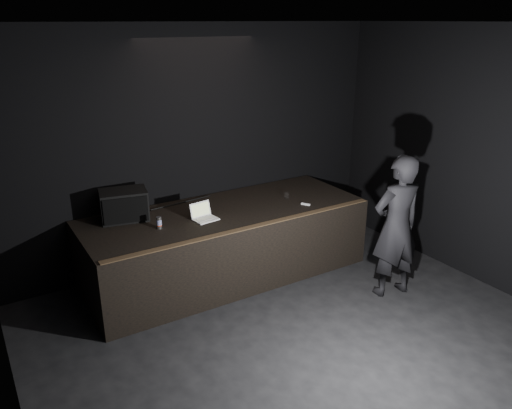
{
  "coord_description": "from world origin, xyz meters",
  "views": [
    {
      "loc": [
        -3.06,
        -3.07,
        3.53
      ],
      "look_at": [
        0.24,
        2.3,
        1.18
      ],
      "focal_mm": 35.0,
      "sensor_mm": 36.0,
      "label": 1
    }
  ],
  "objects": [
    {
      "name": "beer_can",
      "position": [
        -1.03,
        2.61,
        1.08
      ],
      "size": [
        0.07,
        0.07,
        0.16
      ],
      "color": "silver",
      "rests_on": "stage_riser"
    },
    {
      "name": "stage_monitor",
      "position": [
        -1.3,
        3.15,
        1.2
      ],
      "size": [
        0.68,
        0.56,
        0.41
      ],
      "rotation": [
        0.0,
        0.0,
        -0.2
      ],
      "color": "black",
      "rests_on": "stage_riser"
    },
    {
      "name": "person",
      "position": [
        1.66,
        1.09,
        0.97
      ],
      "size": [
        0.77,
        0.57,
        1.95
      ],
      "primitive_type": "imported",
      "rotation": [
        0.0,
        0.0,
        2.98
      ],
      "color": "black",
      "rests_on": "ground"
    },
    {
      "name": "riser_lip",
      "position": [
        0.0,
        2.02,
        1.01
      ],
      "size": [
        3.92,
        0.1,
        0.01
      ],
      "primitive_type": "cube",
      "color": "brown",
      "rests_on": "stage_riser"
    },
    {
      "name": "stage_riser",
      "position": [
        0.0,
        2.73,
        0.5
      ],
      "size": [
        4.0,
        1.5,
        1.0
      ],
      "primitive_type": "cube",
      "color": "black",
      "rests_on": "ground"
    },
    {
      "name": "plastic_cup",
      "position": [
        1.02,
        2.69,
        1.05
      ],
      "size": [
        0.07,
        0.07,
        0.09
      ],
      "primitive_type": "cylinder",
      "color": "white",
      "rests_on": "stage_riser"
    },
    {
      "name": "room_walls",
      "position": [
        0.0,
        0.0,
        2.02
      ],
      "size": [
        6.1,
        7.1,
        3.52
      ],
      "color": "black",
      "rests_on": "ground"
    },
    {
      "name": "laptop",
      "position": [
        -0.4,
        2.61,
        1.06
      ],
      "size": [
        0.34,
        0.31,
        0.21
      ],
      "rotation": [
        0.0,
        0.0,
        0.13
      ],
      "color": "white",
      "rests_on": "stage_riser"
    },
    {
      "name": "ground",
      "position": [
        0.0,
        0.0,
        0.0
      ],
      "size": [
        7.0,
        7.0,
        0.0
      ],
      "primitive_type": "plane",
      "color": "black",
      "rests_on": "ground"
    },
    {
      "name": "wii_remote",
      "position": [
        1.1,
        2.31,
        1.01
      ],
      "size": [
        0.09,
        0.13,
        0.02
      ],
      "primitive_type": "cube",
      "rotation": [
        0.0,
        0.0,
        0.52
      ],
      "color": "silver",
      "rests_on": "stage_riser"
    },
    {
      "name": "cable",
      "position": [
        -0.41,
        3.33,
        1.01
      ],
      "size": [
        0.99,
        0.13,
        0.02
      ],
      "primitive_type": "cylinder",
      "rotation": [
        0.0,
        1.57,
        0.11
      ],
      "color": "black",
      "rests_on": "stage_riser"
    }
  ]
}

